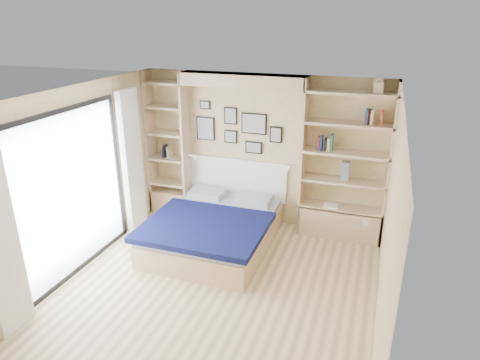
% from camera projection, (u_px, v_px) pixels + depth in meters
% --- Properties ---
extents(ground, '(4.50, 4.50, 0.00)m').
position_uv_depth(ground, '(212.00, 293.00, 5.48)').
color(ground, beige).
rests_on(ground, ground).
extents(room_shell, '(4.50, 4.50, 4.50)m').
position_uv_depth(room_shell, '(225.00, 173.00, 6.55)').
color(room_shell, '#DCC183').
rests_on(room_shell, ground).
extents(bed, '(1.75, 2.15, 1.07)m').
position_uv_depth(bed, '(214.00, 228.00, 6.55)').
color(bed, beige).
rests_on(bed, ground).
extents(photo_gallery, '(1.48, 0.02, 0.82)m').
position_uv_depth(photo_gallery, '(236.00, 128.00, 7.00)').
color(photo_gallery, black).
rests_on(photo_gallery, ground).
extents(reading_lamps, '(1.92, 0.12, 0.15)m').
position_uv_depth(reading_lamps, '(241.00, 162.00, 6.94)').
color(reading_lamps, silver).
rests_on(reading_lamps, ground).
extents(shelf_decor, '(3.54, 0.23, 2.03)m').
position_uv_depth(shelf_decor, '(330.00, 134.00, 6.37)').
color(shelf_decor, '#A51E1E').
rests_on(shelf_decor, ground).
extents(deck_chair, '(0.63, 0.93, 0.88)m').
position_uv_depth(deck_chair, '(36.00, 190.00, 7.62)').
color(deck_chair, tan).
rests_on(deck_chair, ground).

